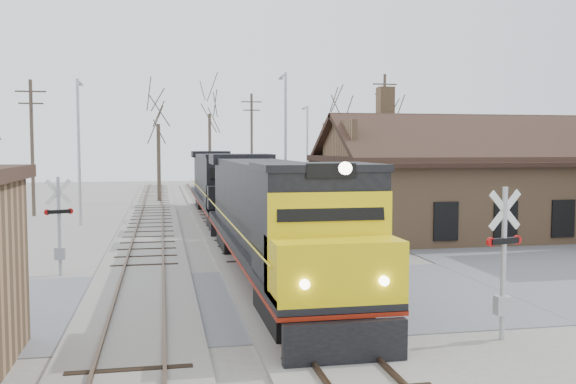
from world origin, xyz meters
name	(u,v)px	position (x,y,z in m)	size (l,w,h in m)	color
ground	(287,298)	(0.00, 0.00, 0.00)	(140.00, 140.00, 0.00)	gray
road	(287,298)	(0.00, 0.00, 0.01)	(60.00, 9.00, 0.03)	#5D5D62
track_main	(234,233)	(0.00, 15.00, 0.07)	(3.40, 90.00, 0.24)	gray
track_siding	(149,235)	(-4.50, 15.00, 0.07)	(3.40, 90.00, 0.24)	gray
depot	(466,191)	(11.99, 12.00, 2.41)	(15.20, 9.31, 7.90)	#936E4C
locomotive_lead	(272,216)	(0.00, 2.74, 2.29)	(2.94, 19.66, 4.36)	black
locomotive_trailing	(221,184)	(0.00, 22.68, 2.29)	(2.94, 19.66, 4.13)	black
crossbuck_near	(503,268)	(4.37, -5.19, 1.78)	(1.06, 0.35, 3.76)	#A5A8AD
crossbuck_far	(59,229)	(-7.49, 5.09, 1.73)	(1.00, 0.43, 3.63)	#A5A8AD
streetlight_a	(79,143)	(-8.64, 20.90, 4.92)	(0.25, 2.04, 8.76)	#A5A8AD
streetlight_b	(285,138)	(4.09, 21.50, 5.27)	(0.25, 2.04, 9.46)	#A5A8AD
streetlight_c	(307,146)	(9.30, 38.02, 4.75)	(0.25, 2.04, 8.43)	#A5A8AD
utility_pole_a	(32,145)	(-12.38, 26.67, 4.84)	(2.00, 0.24, 9.23)	#382D23
utility_pole_b	(252,142)	(4.82, 42.48, 5.15)	(2.00, 0.24, 9.84)	#382D23
utility_pole_c	(384,137)	(13.75, 29.70, 5.47)	(2.00, 0.24, 10.49)	#382D23
tree_b	(158,111)	(-4.02, 36.05, 7.71)	(4.42, 4.42, 10.83)	#382D23
tree_c	(209,101)	(1.36, 50.55, 9.63)	(5.51, 5.51, 13.51)	#382D23
tree_d	(342,112)	(13.38, 40.64, 8.05)	(4.61, 4.61, 11.30)	#382D23
tree_e	(396,129)	(18.41, 39.34, 6.46)	(3.71, 3.71, 9.09)	#382D23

